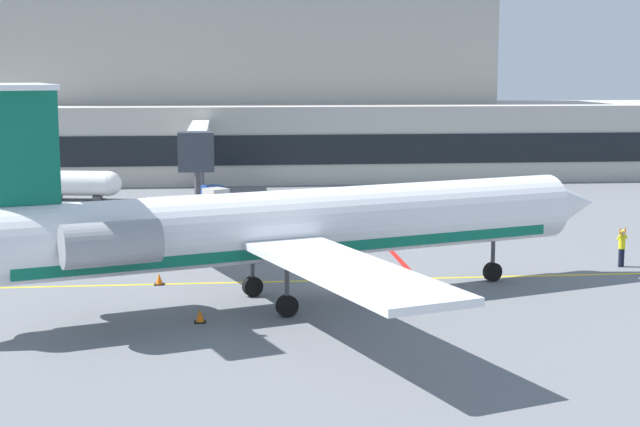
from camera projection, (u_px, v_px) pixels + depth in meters
name	position (u px, v px, depth m)	size (l,w,h in m)	color
ground	(344.00, 293.00, 43.96)	(120.00, 120.00, 0.11)	slate
terminal_building	(274.00, 95.00, 90.52)	(79.56, 15.62, 19.53)	#B7B2A8
jet_bridge_west	(199.00, 144.00, 72.24)	(2.40, 18.19, 5.83)	silver
regional_jet	(285.00, 226.00, 41.12)	(31.94, 26.52, 9.54)	white
baggage_tug	(209.00, 209.00, 62.55)	(3.45, 3.12, 2.33)	silver
pushback_tractor	(219.00, 198.00, 69.13)	(3.21, 2.90, 1.78)	#1E4CB2
fuel_tank	(77.00, 183.00, 74.09)	(6.94, 2.73, 2.26)	white
marshaller	(622.00, 247.00, 49.28)	(0.76, 0.50, 2.03)	#191E33
safety_cone_alpha	(159.00, 279.00, 45.33)	(0.47, 0.47, 0.55)	orange
safety_cone_bravo	(200.00, 316.00, 38.62)	(0.47, 0.47, 0.55)	orange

